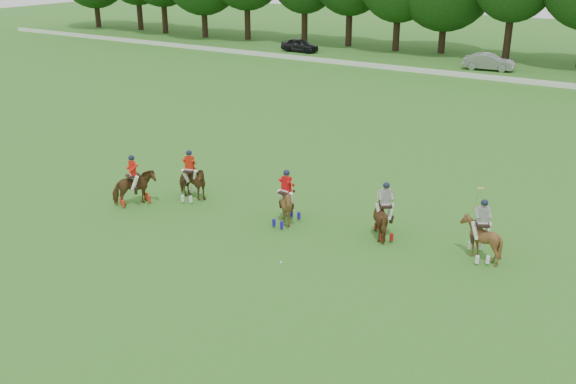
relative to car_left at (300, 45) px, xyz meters
The scene contains 10 objects.
ground 46.92m from the car_left, 64.95° to the right, with size 180.00×180.00×0.00m, color #25631C.
boundary_rail 20.38m from the car_left, 12.76° to the right, with size 120.00×0.10×0.44m, color white.
car_left is the anchor object (origin of this frame).
car_mid 19.74m from the car_left, ahead, with size 1.55×4.44×1.46m, color gray.
polo_red_a 43.02m from the car_left, 68.51° to the right, with size 1.64×1.98×2.25m.
polo_red_b 42.01m from the car_left, 65.53° to the right, with size 1.89×1.76×2.26m.
polo_red_c 44.39m from the car_left, 59.64° to the right, with size 1.41×1.55×2.31m.
polo_stripe_a 45.62m from the car_left, 54.87° to the right, with size 1.72×1.93×2.23m.
polo_stripe_b 47.71m from the car_left, 51.19° to the right, with size 1.78×1.84×2.81m.
polo_ball 47.85m from the car_left, 59.74° to the right, with size 0.09×0.09×0.09m, color white.
Camera 1 is at (15.19, -15.87, 10.58)m, focal length 40.00 mm.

